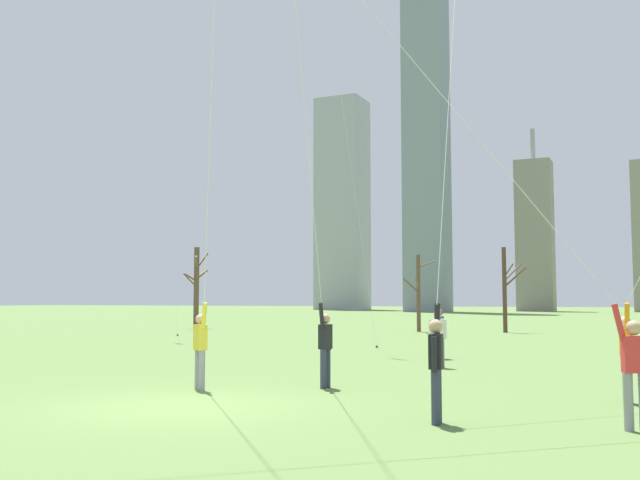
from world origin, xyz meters
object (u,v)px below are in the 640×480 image
at_px(bare_tree_leftmost, 196,284).
at_px(bystander_far_off_by_trees, 438,336).
at_px(kite_flyer_midfield_center_green, 444,213).
at_px(kite_flyer_foreground_left_teal, 209,93).
at_px(bystander_strolling_midfield, 440,331).
at_px(bare_tree_center, 506,288).
at_px(kite_flyer_foreground_right_blue, 316,232).
at_px(bare_tree_left_of_center, 418,292).
at_px(kite_flyer_far_back_red, 407,82).

bearing_deg(bare_tree_leftmost, bystander_far_off_by_trees, -42.87).
bearing_deg(kite_flyer_midfield_center_green, bystander_far_off_by_trees, 106.37).
relative_size(kite_flyer_foreground_left_teal, bystander_strolling_midfield, 12.89).
xyz_separation_m(kite_flyer_midfield_center_green, bare_tree_center, (-4.64, 31.47, -0.81)).
bearing_deg(kite_flyer_foreground_right_blue, kite_flyer_midfield_center_green, -23.96).
bearing_deg(kite_flyer_midfield_center_green, bare_tree_leftmost, 130.74).
xyz_separation_m(bystander_strolling_midfield, bare_tree_leftmost, (-21.58, 17.63, 2.08)).
relative_size(kite_flyer_foreground_right_blue, bare_tree_left_of_center, 3.97).
bearing_deg(kite_flyer_foreground_left_teal, bare_tree_left_of_center, 100.14).
distance_m(bare_tree_left_of_center, bare_tree_leftmost, 15.09).
xyz_separation_m(bare_tree_center, bare_tree_left_of_center, (-5.08, -1.03, -0.20)).
bearing_deg(bare_tree_leftmost, kite_flyer_midfield_center_green, -49.26).
distance_m(kite_flyer_far_back_red, bystander_strolling_midfield, 13.53).
bearing_deg(kite_flyer_foreground_left_teal, kite_flyer_foreground_right_blue, 72.84).
height_order(bystander_strolling_midfield, bare_tree_center, bare_tree_center).
bearing_deg(bare_tree_left_of_center, bare_tree_center, 11.43).
height_order(kite_flyer_midfield_center_green, kite_flyer_foreground_left_teal, kite_flyer_foreground_left_teal).
height_order(kite_flyer_midfield_center_green, bystander_strolling_midfield, kite_flyer_midfield_center_green).
bearing_deg(bystander_far_off_by_trees, bare_tree_left_of_center, 108.18).
bearing_deg(kite_flyer_midfield_center_green, kite_flyer_foreground_right_blue, 156.04).
xyz_separation_m(kite_flyer_far_back_red, bystander_far_off_by_trees, (-2.09, 9.25, -4.58)).
bearing_deg(kite_flyer_foreground_left_teal, bare_tree_leftmost, 124.50).
bearing_deg(bare_tree_center, kite_flyer_foreground_right_blue, -87.18).
relative_size(kite_flyer_midfield_center_green, kite_flyer_foreground_left_teal, 0.98).
height_order(bystander_strolling_midfield, bare_tree_left_of_center, bare_tree_left_of_center).
bearing_deg(kite_flyer_far_back_red, kite_flyer_foreground_right_blue, 136.84).
bearing_deg(bystander_far_off_by_trees, kite_flyer_foreground_left_teal, -100.39).
distance_m(kite_flyer_far_back_red, bystander_far_off_by_trees, 10.53).
distance_m(kite_flyer_foreground_left_teal, bystander_far_off_by_trees, 10.63).
relative_size(kite_flyer_far_back_red, bare_tree_left_of_center, 3.98).
xyz_separation_m(kite_flyer_midfield_center_green, bystander_far_off_by_trees, (-2.32, 7.90, -2.55)).
height_order(kite_flyer_foreground_right_blue, bare_tree_center, kite_flyer_foreground_right_blue).
xyz_separation_m(kite_flyer_midfield_center_green, bystander_strolling_midfield, (-3.12, 11.05, -2.55)).
xyz_separation_m(kite_flyer_foreground_right_blue, bystander_strolling_midfield, (0.04, 9.65, -2.46)).
relative_size(bystander_far_off_by_trees, bare_tree_center, 0.32).
xyz_separation_m(kite_flyer_foreground_left_teal, bare_tree_leftmost, (-20.68, 30.09, -2.75)).
bearing_deg(kite_flyer_far_back_red, bystander_strolling_midfield, 103.15).
distance_m(bystander_far_off_by_trees, bare_tree_center, 23.74).
distance_m(bystander_strolling_midfield, bare_tree_left_of_center, 20.54).
bearing_deg(bystander_strolling_midfield, kite_flyer_foreground_left_teal, -94.16).
xyz_separation_m(kite_flyer_midfield_center_green, kite_flyer_foreground_left_teal, (-4.03, -1.41, 2.28)).
bearing_deg(kite_flyer_far_back_red, bare_tree_center, 97.66).
bearing_deg(bare_tree_leftmost, bystander_strolling_midfield, -39.24).
height_order(kite_flyer_foreground_right_blue, bare_tree_leftmost, kite_flyer_foreground_right_blue).
distance_m(kite_flyer_far_back_red, kite_flyer_foreground_left_teal, 3.81).
bearing_deg(bare_tree_center, kite_flyer_far_back_red, -82.34).
height_order(kite_flyer_foreground_left_teal, bare_tree_leftmost, kite_flyer_foreground_left_teal).
height_order(kite_flyer_foreground_right_blue, kite_flyer_far_back_red, kite_flyer_far_back_red).
relative_size(bystander_strolling_midfield, bare_tree_left_of_center, 0.34).
distance_m(bystander_far_off_by_trees, bystander_strolling_midfield, 3.25).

